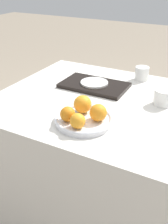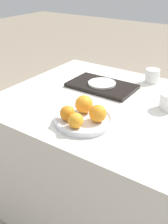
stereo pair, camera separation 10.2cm
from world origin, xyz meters
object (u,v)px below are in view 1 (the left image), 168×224
object	(u,v)px
orange_0	(83,104)
serving_tray	(94,85)
cup_1	(163,97)
cup_0	(142,73)
orange_1	(98,113)
orange_2	(68,114)
fruit_platter	(84,120)
side_plate	(94,83)
orange_3	(78,121)

from	to	relation	value
orange_0	serving_tray	size ratio (longest dim) A/B	0.22
cup_1	orange_0	bearing A→B (deg)	-135.98
serving_tray	cup_0	xyz separation A→B (m)	(0.19, 0.22, 0.03)
cup_0	cup_1	bearing A→B (deg)	-55.06
orange_1	orange_2	world-z (taller)	orange_1
orange_0	fruit_platter	bearing A→B (deg)	-56.20
orange_2	side_plate	size ratio (longest dim) A/B	0.42
cup_1	orange_3	bearing A→B (deg)	-121.29
fruit_platter	orange_0	bearing A→B (deg)	123.80
orange_1	orange_0	bearing A→B (deg)	160.11
cup_0	orange_2	bearing A→B (deg)	-100.84
orange_0	serving_tray	distance (m)	0.33
serving_tray	side_plate	size ratio (longest dim) A/B	2.37
fruit_platter	orange_1	bearing A→B (deg)	15.26
cup_0	serving_tray	bearing A→B (deg)	-131.35
orange_0	orange_2	bearing A→B (deg)	-101.50
fruit_platter	orange_2	xyz separation A→B (m)	(-0.05, -0.05, 0.04)
fruit_platter	orange_3	bearing A→B (deg)	-81.67
orange_1	orange_2	bearing A→B (deg)	-150.39
orange_1	cup_0	xyz separation A→B (m)	(0.01, 0.56, -0.02)
fruit_platter	serving_tray	xyz separation A→B (m)	(-0.13, 0.36, -0.00)
fruit_platter	serving_tray	size ratio (longest dim) A/B	0.70
orange_1	cup_1	bearing A→B (deg)	57.55
orange_0	side_plate	size ratio (longest dim) A/B	0.52
cup_0	fruit_platter	bearing A→B (deg)	-96.80
orange_1	orange_3	xyz separation A→B (m)	(-0.05, -0.09, -0.00)
orange_2	serving_tray	bearing A→B (deg)	100.56
orange_1	orange_2	distance (m)	0.12
orange_0	orange_1	size ratio (longest dim) A/B	1.09
orange_0	orange_3	xyz separation A→B (m)	(0.04, -0.12, -0.01)
orange_1	side_plate	xyz separation A→B (m)	(-0.18, 0.34, -0.03)
fruit_platter	orange_1	distance (m)	0.07
fruit_platter	cup_0	xyz separation A→B (m)	(0.07, 0.58, 0.02)
side_plate	cup_0	world-z (taller)	cup_0
orange_3	cup_0	distance (m)	0.65
cup_1	orange_1	bearing A→B (deg)	-122.45
cup_0	orange_1	bearing A→B (deg)	-91.26
side_plate	fruit_platter	bearing A→B (deg)	-70.62
orange_1	orange_3	bearing A→B (deg)	-117.11
orange_0	side_plate	distance (m)	0.33
fruit_platter	serving_tray	world-z (taller)	fruit_platter
orange_1	orange_3	size ratio (longest dim) A/B	1.15
side_plate	cup_1	bearing A→B (deg)	-5.75
orange_0	orange_1	xyz separation A→B (m)	(0.09, -0.03, -0.00)
orange_1	cup_1	size ratio (longest dim) A/B	0.81
serving_tray	cup_0	distance (m)	0.30
orange_0	serving_tray	bearing A→B (deg)	106.87
fruit_platter	orange_1	xyz separation A→B (m)	(0.06, 0.02, 0.04)
orange_3	serving_tray	world-z (taller)	orange_3
orange_3	cup_1	distance (m)	0.46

